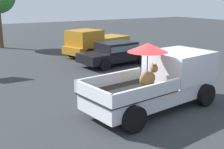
% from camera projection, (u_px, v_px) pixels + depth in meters
% --- Properties ---
extents(ground_plane, '(80.00, 80.00, 0.00)m').
position_uv_depth(ground_plane, '(152.00, 108.00, 10.25)').
color(ground_plane, '#2D3033').
extents(pickup_truck_main, '(5.23, 2.73, 2.37)m').
position_uv_depth(pickup_truck_main, '(162.00, 80.00, 10.28)').
color(pickup_truck_main, black).
rests_on(pickup_truck_main, ground).
extents(pickup_truck_red, '(5.11, 3.14, 1.80)m').
position_uv_depth(pickup_truck_red, '(96.00, 43.00, 19.68)').
color(pickup_truck_red, black).
rests_on(pickup_truck_red, ground).
extents(parked_sedan_near, '(4.47, 2.33, 1.33)m').
position_uv_depth(parked_sedan_near, '(115.00, 52.00, 16.96)').
color(parked_sedan_near, black).
rests_on(parked_sedan_near, ground).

